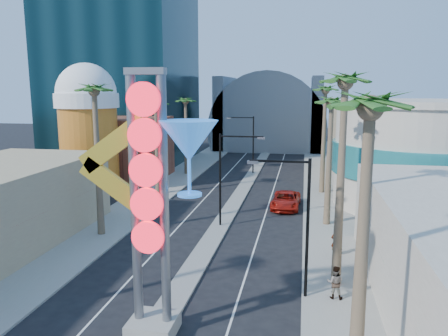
# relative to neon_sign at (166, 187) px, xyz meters

# --- Properties ---
(sidewalk_west) EXTENTS (5.00, 100.00, 0.15)m
(sidewalk_west) POSITION_rel_neon_sign_xyz_m (-10.32, 32.04, -7.23)
(sidewalk_west) COLOR gray
(sidewalk_west) RESTS_ON ground
(sidewalk_east) EXTENTS (5.00, 100.00, 0.15)m
(sidewalk_east) POSITION_rel_neon_sign_xyz_m (8.68, 32.04, -7.23)
(sidewalk_east) COLOR gray
(sidewalk_east) RESTS_ON ground
(median) EXTENTS (1.60, 84.00, 0.15)m
(median) POSITION_rel_neon_sign_xyz_m (-0.82, 35.04, -7.23)
(median) COLOR gray
(median) RESTS_ON ground
(hotel_tower) EXTENTS (20.00, 20.00, 50.00)m
(hotel_tower) POSITION_rel_neon_sign_xyz_m (-22.82, 49.04, 17.69)
(hotel_tower) COLOR black
(hotel_tower) RESTS_ON ground
(brick_filler_west) EXTENTS (10.00, 10.00, 8.00)m
(brick_filler_west) POSITION_rel_neon_sign_xyz_m (-16.82, 35.04, -3.31)
(brick_filler_west) COLOR brown
(brick_filler_west) RESTS_ON ground
(filler_east) EXTENTS (10.00, 20.00, 10.00)m
(filler_east) POSITION_rel_neon_sign_xyz_m (15.18, 45.04, -2.31)
(filler_east) COLOR tan
(filler_east) RESTS_ON ground
(beer_mug) EXTENTS (7.00, 7.00, 14.50)m
(beer_mug) POSITION_rel_neon_sign_xyz_m (-17.82, 27.04, 0.54)
(beer_mug) COLOR #B76F18
(beer_mug) RESTS_ON ground
(turquoise_building) EXTENTS (16.60, 16.60, 10.60)m
(turquoise_building) POSITION_rel_neon_sign_xyz_m (17.18, 27.04, -2.06)
(turquoise_building) COLOR #B2A897
(turquoise_building) RESTS_ON ground
(canopy) EXTENTS (22.00, 16.00, 22.00)m
(canopy) POSITION_rel_neon_sign_xyz_m (-0.82, 69.04, -3.00)
(canopy) COLOR slate
(canopy) RESTS_ON ground
(neon_sign) EXTENTS (6.53, 2.60, 12.55)m
(neon_sign) POSITION_rel_neon_sign_xyz_m (0.00, 0.00, 0.00)
(neon_sign) COLOR gray
(neon_sign) RESTS_ON ground
(streetlight_0) EXTENTS (3.79, 0.25, 8.00)m
(streetlight_0) POSITION_rel_neon_sign_xyz_m (-0.27, 17.04, -2.43)
(streetlight_0) COLOR black
(streetlight_0) RESTS_ON ground
(streetlight_1) EXTENTS (3.79, 0.25, 8.00)m
(streetlight_1) POSITION_rel_neon_sign_xyz_m (-1.36, 41.04, -2.43)
(streetlight_1) COLOR black
(streetlight_1) RESTS_ON ground
(streetlight_2) EXTENTS (3.45, 0.25, 8.00)m
(streetlight_2) POSITION_rel_neon_sign_xyz_m (5.91, 5.04, -2.47)
(streetlight_2) COLOR black
(streetlight_2) RESTS_ON ground
(palm_1) EXTENTS (2.40, 2.40, 12.70)m
(palm_1) POSITION_rel_neon_sign_xyz_m (-9.82, 13.04, 3.52)
(palm_1) COLOR brown
(palm_1) RESTS_ON ground
(palm_2) EXTENTS (2.40, 2.40, 11.20)m
(palm_2) POSITION_rel_neon_sign_xyz_m (-9.82, 27.04, 2.17)
(palm_2) COLOR brown
(palm_2) RESTS_ON ground
(palm_3) EXTENTS (2.40, 2.40, 11.20)m
(palm_3) POSITION_rel_neon_sign_xyz_m (-9.82, 39.04, 2.17)
(palm_3) COLOR brown
(palm_3) RESTS_ON ground
(palm_4) EXTENTS (2.40, 2.40, 12.20)m
(palm_4) POSITION_rel_neon_sign_xyz_m (8.18, -2.96, 3.07)
(palm_4) COLOR brown
(palm_4) RESTS_ON ground
(palm_5) EXTENTS (2.40, 2.40, 13.20)m
(palm_5) POSITION_rel_neon_sign_xyz_m (8.18, 7.04, 3.96)
(palm_5) COLOR brown
(palm_5) RESTS_ON ground
(palm_6) EXTENTS (2.40, 2.40, 11.70)m
(palm_6) POSITION_rel_neon_sign_xyz_m (8.18, 19.04, 2.62)
(palm_6) COLOR brown
(palm_6) RESTS_ON ground
(palm_7) EXTENTS (2.40, 2.40, 12.70)m
(palm_7) POSITION_rel_neon_sign_xyz_m (8.18, 31.04, 3.52)
(palm_7) COLOR brown
(palm_7) RESTS_ON ground
(red_pickup) EXTENTS (2.90, 5.87, 1.60)m
(red_pickup) POSITION_rel_neon_sign_xyz_m (4.46, 24.02, -6.51)
(red_pickup) COLOR #B3180D
(red_pickup) RESTS_ON ground
(pedestrian_a) EXTENTS (0.77, 0.59, 1.89)m
(pedestrian_a) POSITION_rel_neon_sign_xyz_m (8.47, 11.73, -6.21)
(pedestrian_a) COLOR gray
(pedestrian_a) RESTS_ON sidewalk_east
(pedestrian_b) EXTENTS (0.97, 0.79, 1.87)m
(pedestrian_b) POSITION_rel_neon_sign_xyz_m (7.98, 5.08, -6.22)
(pedestrian_b) COLOR gray
(pedestrian_b) RESTS_ON sidewalk_east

